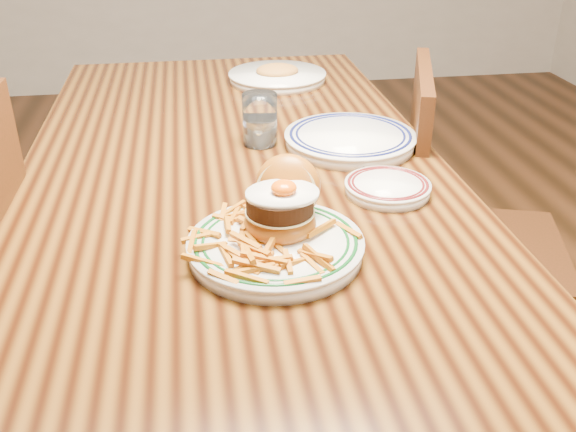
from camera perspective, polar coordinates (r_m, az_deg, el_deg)
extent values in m
plane|color=black|center=(1.77, -3.83, -17.80)|extent=(6.00, 6.00, 0.00)
cube|color=black|center=(1.34, -4.81, 4.23)|extent=(0.85, 1.60, 0.05)
cylinder|color=black|center=(2.19, -15.57, 2.29)|extent=(0.07, 0.07, 0.70)
cylinder|color=black|center=(2.22, 3.47, 3.64)|extent=(0.07, 0.07, 0.70)
cylinder|color=#3F1B0D|center=(1.62, -19.89, -14.59)|extent=(0.04, 0.04, 0.43)
cube|color=#3F1B0D|center=(1.71, 16.80, -2.95)|extent=(0.52, 0.52, 0.04)
cube|color=#3F1B0D|center=(1.58, 11.34, 4.95)|extent=(0.15, 0.40, 0.44)
cylinder|color=#3F1B0D|center=(2.00, 20.41, -6.09)|extent=(0.04, 0.04, 0.40)
cylinder|color=#3F1B0D|center=(1.95, 10.27, -5.48)|extent=(0.04, 0.04, 0.40)
cylinder|color=#3F1B0D|center=(1.73, 22.29, -12.60)|extent=(0.04, 0.04, 0.40)
cylinder|color=#3F1B0D|center=(1.67, 10.30, -12.12)|extent=(0.04, 0.04, 0.40)
cylinder|color=white|center=(0.98, -1.11, -2.96)|extent=(0.27, 0.27, 0.02)
cylinder|color=white|center=(0.98, -1.11, -2.29)|extent=(0.27, 0.27, 0.01)
torus|color=#0B4217|center=(0.98, -1.11, -2.19)|extent=(0.25, 0.25, 0.01)
torus|color=#0B4217|center=(0.98, -1.11, -2.19)|extent=(0.23, 0.23, 0.01)
ellipsoid|color=#9A5613|center=(1.00, -0.73, -0.59)|extent=(0.11, 0.11, 0.05)
cylinder|color=beige|center=(0.99, -0.73, 0.38)|extent=(0.11, 0.11, 0.00)
cylinder|color=black|center=(0.98, -0.74, 1.16)|extent=(0.10, 0.10, 0.03)
ellipsoid|color=white|center=(0.97, -0.51, 2.00)|extent=(0.11, 0.09, 0.01)
ellipsoid|color=#E65104|center=(0.97, -0.37, 2.52)|extent=(0.04, 0.04, 0.02)
ellipsoid|color=#9A5613|center=(1.04, -0.02, 2.61)|extent=(0.13, 0.12, 0.12)
cylinder|color=beige|center=(1.02, -0.20, 2.11)|extent=(0.10, 0.07, 0.10)
cylinder|color=white|center=(1.19, 8.83, 2.33)|extent=(0.15, 0.15, 0.02)
cylinder|color=white|center=(1.18, 8.87, 2.81)|extent=(0.16, 0.16, 0.01)
torus|color=#501213|center=(1.18, 8.87, 2.89)|extent=(0.15, 0.15, 0.01)
torus|color=#501213|center=(1.18, 8.87, 2.89)|extent=(0.13, 0.13, 0.01)
cube|color=silver|center=(1.19, 9.58, 3.08)|extent=(0.07, 0.09, 0.00)
cylinder|color=white|center=(1.39, 5.53, 6.62)|extent=(0.28, 0.28, 0.02)
cylinder|color=white|center=(1.39, 5.56, 7.15)|extent=(0.28, 0.28, 0.01)
torus|color=#0D1345|center=(1.38, 5.56, 7.24)|extent=(0.26, 0.26, 0.01)
torus|color=#0D1345|center=(1.38, 5.56, 7.24)|extent=(0.23, 0.23, 0.01)
cylinder|color=white|center=(1.38, -2.51, 8.57)|extent=(0.07, 0.07, 0.11)
cylinder|color=silver|center=(1.39, -2.49, 7.56)|extent=(0.06, 0.06, 0.05)
cylinder|color=white|center=(1.84, -0.96, 12.16)|extent=(0.27, 0.27, 0.02)
cylinder|color=white|center=(1.84, -0.96, 12.55)|extent=(0.27, 0.27, 0.01)
ellipsoid|color=#BA8135|center=(1.84, -0.96, 12.82)|extent=(0.12, 0.10, 0.03)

